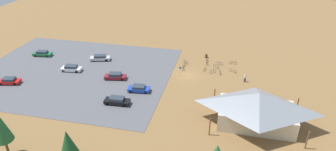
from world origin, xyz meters
TOP-DOWN VIEW (x-y plane):
  - ground at (0.00, 0.00)m, footprint 160.00×160.00m
  - parking_lot_asphalt at (24.48, 3.91)m, footprint 42.41×33.94m
  - bike_pavilion at (-13.85, 14.67)m, footprint 14.50×9.31m
  - trash_bin at (-3.31, -9.97)m, footprint 0.60×0.60m
  - lot_sign at (1.23, 0.69)m, footprint 0.56×0.08m
  - pine_center at (10.85, 29.80)m, footprint 2.73×2.73m
  - pine_midwest at (20.69, 29.91)m, footprint 2.62×2.62m
  - bicycle_black_yard_right at (0.97, -2.04)m, footprint 0.48×1.67m
  - bicycle_blue_lone_west at (1.16, -5.63)m, footprint 1.31×1.23m
  - bicycle_silver_near_porch at (-6.13, -4.80)m, footprint 1.36×1.02m
  - bicycle_purple_edge_north at (-6.75, -6.60)m, footprint 1.67×0.59m
  - bicycle_green_yard_center at (-7.18, -1.91)m, footprint 0.48×1.73m
  - bicycle_yellow_yard_front at (-3.71, -2.78)m, footprint 0.63×1.57m
  - bicycle_white_lone_east at (1.21, -3.96)m, footprint 0.55×1.64m
  - bicycle_teal_near_sign at (-5.51, -2.19)m, footprint 1.44×1.20m
  - bicycle_orange_edge_south at (-9.92, -3.44)m, footprint 1.63×0.81m
  - bicycle_red_back_row at (-3.84, -6.04)m, footprint 0.51×1.70m
  - bicycle_black_mid_cluster at (-9.81, -7.60)m, footprint 1.73×0.48m
  - bicycle_blue_by_bin at (-3.72, -7.89)m, footprint 0.79×1.59m
  - car_red_by_curb at (34.78, 11.82)m, footprint 4.52×2.65m
  - car_green_far_end at (36.32, -2.07)m, footprint 4.69×2.25m
  - car_black_end_stall at (10.45, 14.11)m, footprint 4.72×1.98m
  - car_blue_back_corner at (7.91, 9.02)m, footprint 4.41×2.32m
  - car_maroon_second_row at (14.31, 5.23)m, footprint 4.72×2.43m
  - car_white_inner_stall at (25.23, 3.86)m, footprint 4.61×2.22m
  - car_silver_aisle_side at (21.32, -2.74)m, footprint 4.96×2.85m
  - visitor_by_pavilion at (-12.40, 0.45)m, footprint 0.36×0.36m

SIDE VIEW (x-z plane):
  - ground at x=0.00m, z-range 0.00..0.00m
  - parking_lot_asphalt at x=24.48m, z-range 0.00..0.05m
  - bicycle_white_lone_east at x=1.21m, z-range -0.04..0.73m
  - bicycle_yellow_yard_front at x=-3.71m, z-range -0.03..0.74m
  - bicycle_green_yard_center at x=-7.18m, z-range -0.04..0.75m
  - bicycle_black_mid_cluster at x=-9.81m, z-range -0.05..0.77m
  - bicycle_silver_near_porch at x=-6.13m, z-range -0.06..0.79m
  - bicycle_orange_edge_south at x=-9.92m, z-range -0.04..0.77m
  - bicycle_blue_by_bin at x=-3.72m, z-range -0.06..0.81m
  - bicycle_black_yard_right at x=0.97m, z-range -0.04..0.80m
  - bicycle_purple_edge_north at x=-6.75m, z-range -0.06..0.83m
  - bicycle_blue_lone_west at x=1.16m, z-range -0.03..0.81m
  - bicycle_red_back_row at x=-3.84m, z-range -0.06..0.85m
  - bicycle_teal_near_sign at x=-5.51m, z-range -0.05..0.85m
  - trash_bin at x=-3.31m, z-range 0.00..0.90m
  - car_blue_back_corner at x=7.91m, z-range 0.05..1.36m
  - car_red_by_curb at x=34.78m, z-range 0.05..1.37m
  - car_green_far_end at x=36.32m, z-range 0.05..1.38m
  - car_silver_aisle_side at x=21.32m, z-range 0.05..1.40m
  - car_white_inner_stall at x=25.23m, z-range 0.04..1.43m
  - car_maroon_second_row at x=14.31m, z-range 0.04..1.44m
  - car_black_end_stall at x=10.45m, z-range 0.04..1.47m
  - visitor_by_pavilion at x=-12.40m, z-range 0.05..1.85m
  - lot_sign at x=1.23m, z-range 0.31..2.51m
  - bike_pavilion at x=-13.85m, z-range 0.37..6.29m
  - pine_center at x=10.85m, z-range 0.88..6.94m
  - pine_midwest at x=20.69m, z-range 1.41..9.29m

